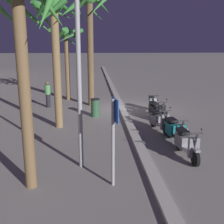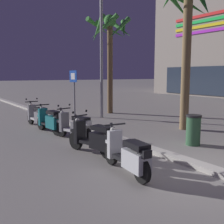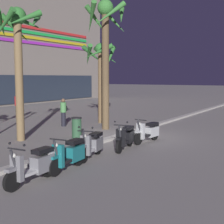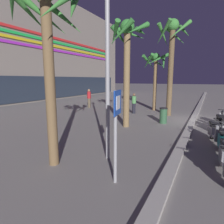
{
  "view_description": "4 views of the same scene",
  "coord_description": "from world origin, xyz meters",
  "views": [
    {
      "loc": [
        -15.74,
        2.02,
        3.76
      ],
      "look_at": [
        -3.94,
        1.19,
        0.84
      ],
      "focal_mm": 44.61,
      "sensor_mm": 36.0,
      "label": 1
    },
    {
      "loc": [
        3.91,
        -4.8,
        2.18
      ],
      "look_at": [
        -3.65,
        0.36,
        0.91
      ],
      "focal_mm": 43.02,
      "sensor_mm": 36.0,
      "label": 2
    },
    {
      "loc": [
        -12.96,
        -7.23,
        2.77
      ],
      "look_at": [
        -1.22,
        0.11,
        1.28
      ],
      "focal_mm": 51.63,
      "sensor_mm": 36.0,
      "label": 3
    },
    {
      "loc": [
        -12.98,
        -0.53,
        2.66
      ],
      "look_at": [
        -4.79,
        3.69,
        1.07
      ],
      "focal_mm": 30.52,
      "sensor_mm": 36.0,
      "label": 4
    }
  ],
  "objects": [
    {
      "name": "curb_strip",
      "position": [
        0.0,
        0.32,
        0.06
      ],
      "size": [
        60.0,
        0.36,
        0.12
      ],
      "primitive_type": "cube",
      "color": "#BCB7AD",
      "rests_on": "ground"
    },
    {
      "name": "street_lamp",
      "position": [
        -7.58,
        2.41,
        3.79
      ],
      "size": [
        0.36,
        0.36,
        6.15
      ],
      "color": "#939399",
      "rests_on": "ground"
    },
    {
      "name": "ground_plane",
      "position": [
        0.0,
        0.0,
        0.0
      ],
      "size": [
        200.0,
        200.0,
        0.0
      ],
      "primitive_type": "plane",
      "color": "gray"
    },
    {
      "name": "palm_tree_by_mall_entrance",
      "position": [
        -3.23,
        3.58,
        4.3
      ],
      "size": [
        2.25,
        2.27,
        5.73
      ],
      "color": "olive",
      "rests_on": "ground"
    },
    {
      "name": "pedestrian_by_palm_tree",
      "position": [
        1.92,
        9.58,
        0.93
      ],
      "size": [
        0.34,
        0.34,
        1.75
      ],
      "color": "brown",
      "rests_on": "ground"
    },
    {
      "name": "scooter_black_tail_end",
      "position": [
        -2.25,
        -1.18,
        0.46
      ],
      "size": [
        1.82,
        0.69,
        1.17
      ],
      "color": "black",
      "rests_on": "ground"
    },
    {
      "name": "scooter_grey_second_in_line",
      "position": [
        -4.04,
        -0.86,
        0.45
      ],
      "size": [
        1.78,
        0.71,
        1.17
      ],
      "color": "black",
      "rests_on": "ground"
    },
    {
      "name": "litter_bin",
      "position": [
        -1.42,
        1.9,
        0.48
      ],
      "size": [
        0.48,
        0.48,
        0.95
      ],
      "color": "#2D5638",
      "rests_on": "ground"
    },
    {
      "name": "palm_tree_near_sign",
      "position": [
        3.2,
        3.73,
        3.65
      ],
      "size": [
        2.29,
        2.35,
        4.81
      ],
      "color": "brown",
      "rests_on": "ground"
    },
    {
      "name": "palm_tree_far_corner",
      "position": [
        -8.77,
        3.75,
        4.21
      ],
      "size": [
        2.49,
        2.48,
        5.45
      ],
      "color": "brown",
      "rests_on": "ground"
    },
    {
      "name": "pedestrian_strolling_near_curb",
      "position": [
        0.96,
        4.72,
        0.83
      ],
      "size": [
        0.46,
        0.34,
        1.58
      ],
      "color": "black",
      "rests_on": "ground"
    },
    {
      "name": "palm_tree_mid_walkway",
      "position": [
        1.36,
        2.1,
        4.9
      ],
      "size": [
        2.53,
        2.49,
        6.77
      ],
      "color": "brown",
      "rests_on": "ground"
    },
    {
      "name": "scooter_silver_last_in_row",
      "position": [
        -0.55,
        -1.32,
        0.44
      ],
      "size": [
        1.84,
        0.58,
        1.04
      ],
      "color": "black",
      "rests_on": "ground"
    },
    {
      "name": "crossing_sign",
      "position": [
        -8.84,
        1.49,
        1.5
      ],
      "size": [
        0.59,
        0.17,
        2.4
      ],
      "color": "#939399",
      "rests_on": "ground"
    }
  ]
}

